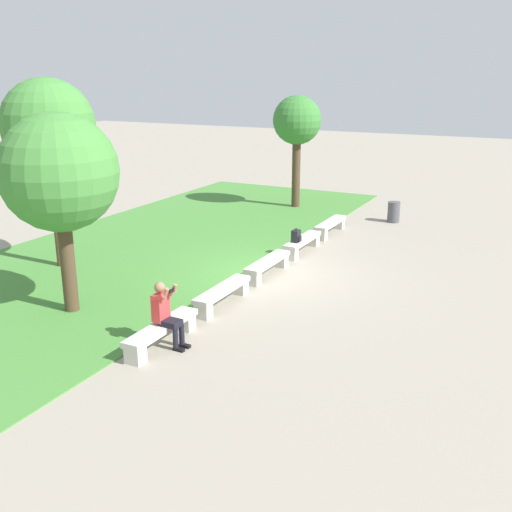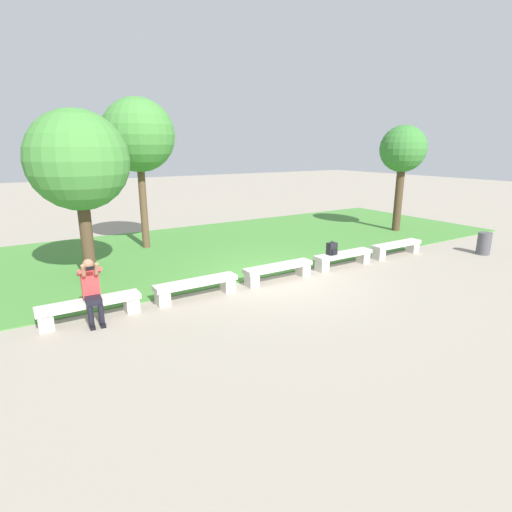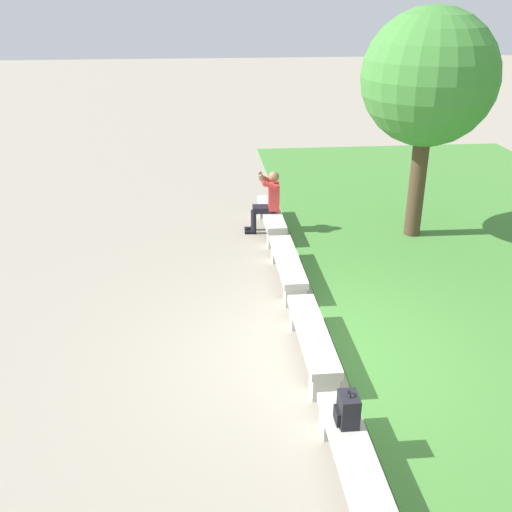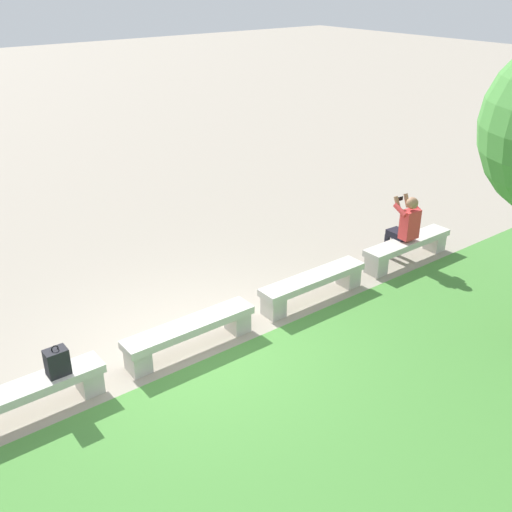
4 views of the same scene
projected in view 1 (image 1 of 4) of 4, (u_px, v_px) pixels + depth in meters
ground_plane at (268, 275)px, 16.17m from camera, size 80.00×80.00×0.00m
grass_strip at (137, 253)px, 18.07m from camera, size 23.77×8.00×0.03m
bench_main at (162, 331)px, 11.95m from camera, size 2.07×0.40×0.45m
bench_near at (222, 293)px, 14.02m from camera, size 2.07×0.40×0.45m
bench_mid at (268, 265)px, 16.08m from camera, size 2.07×0.40×0.45m
bench_far at (303, 243)px, 18.15m from camera, size 2.07×0.40×0.45m
bench_end at (330, 225)px, 20.21m from camera, size 2.07×0.40×0.45m
person_photographer at (165, 311)px, 11.84m from camera, size 0.49×0.74×1.32m
backpack at (296, 236)px, 17.65m from camera, size 0.28×0.24×0.43m
tree_behind_wall at (297, 122)px, 23.37m from camera, size 1.90×1.90×4.42m
tree_left_background at (59, 174)px, 12.83m from camera, size 2.58×2.58×4.49m
tree_right_background at (48, 126)px, 15.79m from camera, size 2.46×2.46×5.15m
trash_bin at (394, 212)px, 21.83m from camera, size 0.44×0.44×0.75m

